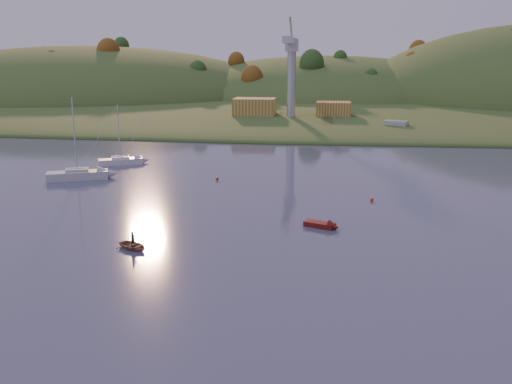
# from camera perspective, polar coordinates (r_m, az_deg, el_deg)

# --- Properties ---
(ground) EXTENTS (500.00, 500.00, 0.00)m
(ground) POSITION_cam_1_polar(r_m,az_deg,el_deg) (37.17, -14.35, -17.41)
(ground) COLOR #333954
(ground) RESTS_ON ground
(far_shore) EXTENTS (620.00, 220.00, 1.50)m
(far_shore) POSITION_cam_1_polar(r_m,az_deg,el_deg) (260.30, 4.86, 9.50)
(far_shore) COLOR #334B1E
(far_shore) RESTS_ON ground
(shore_slope) EXTENTS (640.00, 150.00, 7.00)m
(shore_slope) POSITION_cam_1_polar(r_m,az_deg,el_deg) (195.64, 3.88, 8.14)
(shore_slope) COLOR #334B1E
(shore_slope) RESTS_ON ground
(hill_left) EXTENTS (170.00, 140.00, 44.00)m
(hill_left) POSITION_cam_1_polar(r_m,az_deg,el_deg) (252.00, -16.67, 8.85)
(hill_left) COLOR #334B1E
(hill_left) RESTS_ON ground
(hill_center) EXTENTS (140.00, 120.00, 36.00)m
(hill_center) POSITION_cam_1_polar(r_m,az_deg,el_deg) (240.06, 7.03, 9.10)
(hill_center) COLOR #334B1E
(hill_center) RESTS_ON ground
(hillside_trees) EXTENTS (280.00, 50.00, 32.00)m
(hillside_trees) POSITION_cam_1_polar(r_m,az_deg,el_deg) (215.51, 4.25, 8.65)
(hillside_trees) COLOR #234017
(hillside_trees) RESTS_ON ground
(wharf) EXTENTS (42.00, 16.00, 2.40)m
(wharf) POSITION_cam_1_polar(r_m,az_deg,el_deg) (152.53, 4.69, 7.00)
(wharf) COLOR slate
(wharf) RESTS_ON ground
(shed_west) EXTENTS (11.00, 8.00, 4.80)m
(shed_west) POSITION_cam_1_polar(r_m,az_deg,el_deg) (154.36, -0.14, 8.47)
(shed_west) COLOR olive
(shed_west) RESTS_ON wharf
(shed_east) EXTENTS (9.00, 7.00, 4.00)m
(shed_east) POSITION_cam_1_polar(r_m,az_deg,el_deg) (153.99, 7.75, 8.18)
(shed_east) COLOR olive
(shed_east) RESTS_ON wharf
(dock_crane) EXTENTS (3.20, 28.00, 20.30)m
(dock_crane) POSITION_cam_1_polar(r_m,az_deg,el_deg) (148.09, 3.54, 13.01)
(dock_crane) COLOR #B7B7BC
(dock_crane) RESTS_ON wharf
(sailboat_near) EXTENTS (9.38, 6.00, 12.54)m
(sailboat_near) POSITION_cam_1_polar(r_m,az_deg,el_deg) (91.96, -17.42, 1.70)
(sailboat_near) COLOR silver
(sailboat_near) RESTS_ON ground
(sailboat_far) EXTENTS (7.74, 5.39, 10.45)m
(sailboat_far) POSITION_cam_1_polar(r_m,az_deg,el_deg) (102.50, -13.40, 3.09)
(sailboat_far) COLOR silver
(sailboat_far) RESTS_ON ground
(canoe) EXTENTS (4.26, 3.90, 0.72)m
(canoe) POSITION_cam_1_polar(r_m,az_deg,el_deg) (58.08, -12.16, -5.26)
(canoe) COLOR #8C694D
(canoe) RESTS_ON ground
(paddler) EXTENTS (0.62, 0.69, 1.58)m
(paddler) POSITION_cam_1_polar(r_m,az_deg,el_deg) (57.94, -12.18, -4.86)
(paddler) COLOR black
(paddler) RESTS_ON ground
(red_tender) EXTENTS (4.26, 2.88, 1.38)m
(red_tender) POSITION_cam_1_polar(r_m,az_deg,el_deg) (63.92, 7.02, -3.36)
(red_tender) COLOR #57120C
(red_tender) RESTS_ON ground
(work_vessel) EXTENTS (13.51, 9.06, 3.27)m
(work_vessel) POSITION_cam_1_polar(r_m,az_deg,el_deg) (141.06, 13.80, 6.09)
(work_vessel) COLOR slate
(work_vessel) RESTS_ON ground
(buoy_1) EXTENTS (0.50, 0.50, 0.50)m
(buoy_1) POSITION_cam_1_polar(r_m,az_deg,el_deg) (76.37, 11.50, -0.73)
(buoy_1) COLOR red
(buoy_1) RESTS_ON ground
(buoy_3) EXTENTS (0.50, 0.50, 0.50)m
(buoy_3) POSITION_cam_1_polar(r_m,az_deg,el_deg) (87.60, -3.91, 1.37)
(buoy_3) COLOR red
(buoy_3) RESTS_ON ground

